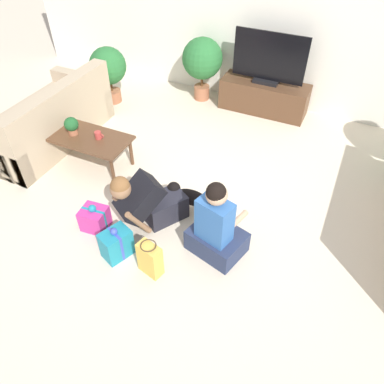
% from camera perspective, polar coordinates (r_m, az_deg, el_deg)
% --- Properties ---
extents(ground_plane, '(16.00, 16.00, 0.00)m').
position_cam_1_polar(ground_plane, '(4.20, 1.19, -2.34)').
color(ground_plane, beige).
extents(wall_back, '(8.40, 0.06, 2.60)m').
position_cam_1_polar(wall_back, '(5.74, 13.32, 24.70)').
color(wall_back, white).
rests_on(wall_back, ground_plane).
extents(sofa_left, '(0.92, 1.84, 0.84)m').
position_cam_1_polar(sofa_left, '(5.41, -21.21, 9.97)').
color(sofa_left, tan).
rests_on(sofa_left, ground_plane).
extents(coffee_table, '(1.03, 0.53, 0.41)m').
position_cam_1_polar(coffee_table, '(4.75, -15.50, 7.65)').
color(coffee_table, brown).
rests_on(coffee_table, ground_plane).
extents(tv_console, '(1.29, 0.44, 0.46)m').
position_cam_1_polar(tv_console, '(5.88, 10.87, 14.07)').
color(tv_console, brown).
rests_on(tv_console, ground_plane).
extents(tv, '(1.04, 0.20, 0.72)m').
position_cam_1_polar(tv, '(5.65, 11.62, 18.99)').
color(tv, black).
rests_on(tv, tv_console).
extents(potted_plant_back_left, '(0.61, 0.61, 0.96)m').
position_cam_1_polar(potted_plant_back_left, '(5.95, 1.58, 19.42)').
color(potted_plant_back_left, '#A36042').
rests_on(potted_plant_back_left, ground_plane).
extents(potted_plant_corner_left, '(0.55, 0.55, 0.86)m').
position_cam_1_polar(potted_plant_corner_left, '(6.03, -12.66, 17.92)').
color(potted_plant_corner_left, '#A36042').
rests_on(potted_plant_corner_left, ground_plane).
extents(person_kneeling, '(0.65, 0.78, 0.76)m').
position_cam_1_polar(person_kneeling, '(3.81, -6.77, -1.39)').
color(person_kneeling, '#23232D').
rests_on(person_kneeling, ground_plane).
extents(person_sitting, '(0.61, 0.57, 0.90)m').
position_cam_1_polar(person_sitting, '(3.55, 3.71, -5.53)').
color(person_sitting, '#283351').
rests_on(person_sitting, ground_plane).
extents(dog, '(0.58, 0.16, 0.33)m').
position_cam_1_polar(dog, '(4.02, -0.64, -0.61)').
color(dog, black).
rests_on(dog, ground_plane).
extents(gift_box_a, '(0.29, 0.34, 0.37)m').
position_cam_1_polar(gift_box_a, '(3.71, -11.45, -7.72)').
color(gift_box_a, teal).
rests_on(gift_box_a, ground_plane).
extents(gift_box_b, '(0.28, 0.26, 0.31)m').
position_cam_1_polar(gift_box_b, '(4.04, -14.61, -3.89)').
color(gift_box_b, '#CC3389').
rests_on(gift_box_b, ground_plane).
extents(gift_bag_a, '(0.25, 0.18, 0.38)m').
position_cam_1_polar(gift_bag_a, '(3.52, -6.42, -10.11)').
color(gift_bag_a, '#E5B74C').
rests_on(gift_bag_a, ground_plane).
extents(mug, '(0.12, 0.08, 0.09)m').
position_cam_1_polar(mug, '(4.64, -14.08, 8.39)').
color(mug, '#B23D38').
rests_on(mug, coffee_table).
extents(tabletop_plant, '(0.17, 0.17, 0.22)m').
position_cam_1_polar(tabletop_plant, '(4.76, -17.89, 9.66)').
color(tabletop_plant, '#A36042').
rests_on(tabletop_plant, coffee_table).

